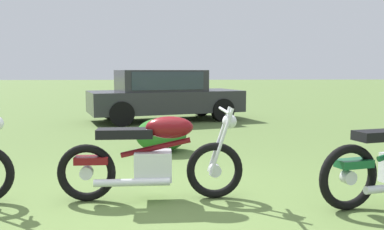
{
  "coord_description": "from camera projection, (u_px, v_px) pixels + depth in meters",
  "views": [
    {
      "loc": [
        0.1,
        -4.05,
        1.41
      ],
      "look_at": [
        0.43,
        1.72,
        0.78
      ],
      "focal_mm": 38.13,
      "sensor_mm": 36.0,
      "label": 1
    }
  ],
  "objects": [
    {
      "name": "motorcycle_maroon",
      "position": [
        154.0,
        157.0,
        4.44
      ],
      "size": [
        2.03,
        0.64,
        1.02
      ],
      "rotation": [
        0.0,
        0.0,
        0.02
      ],
      "color": "black",
      "rests_on": "ground"
    },
    {
      "name": "car_charcoal",
      "position": [
        163.0,
        93.0,
        11.54
      ],
      "size": [
        4.57,
        2.94,
        1.43
      ],
      "rotation": [
        0.0,
        0.0,
        0.3
      ],
      "color": "#2D2D33",
      "rests_on": "ground"
    },
    {
      "name": "ground_plane",
      "position": [
        160.0,
        209.0,
        4.17
      ],
      "size": [
        120.0,
        120.0,
        0.0
      ],
      "primitive_type": "plane",
      "color": "#567038"
    },
    {
      "name": "shrub_low",
      "position": [
        161.0,
        135.0,
        7.16
      ],
      "size": [
        0.9,
        0.89,
        0.59
      ],
      "color": "#23641E",
      "rests_on": "ground"
    }
  ]
}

